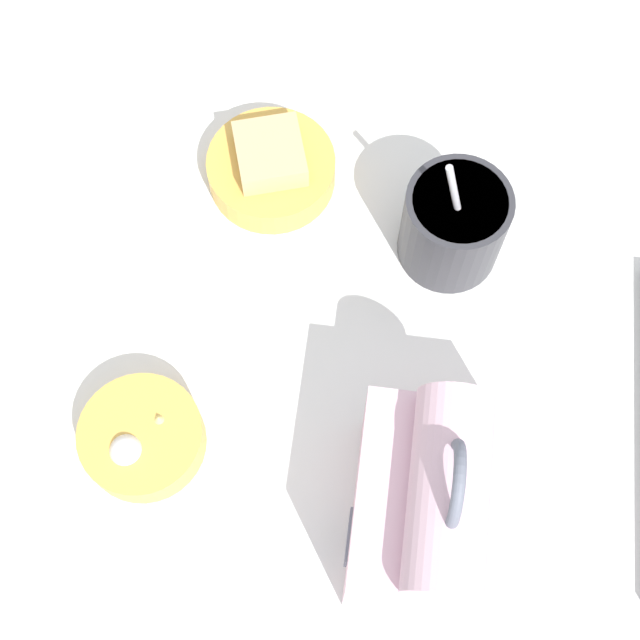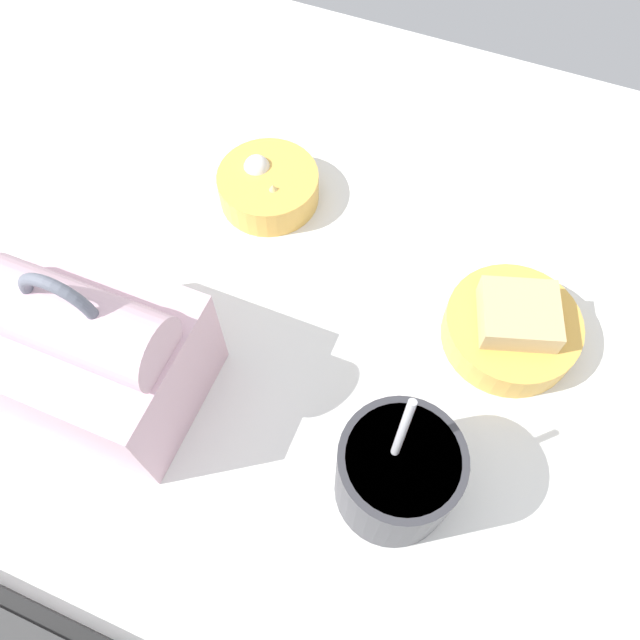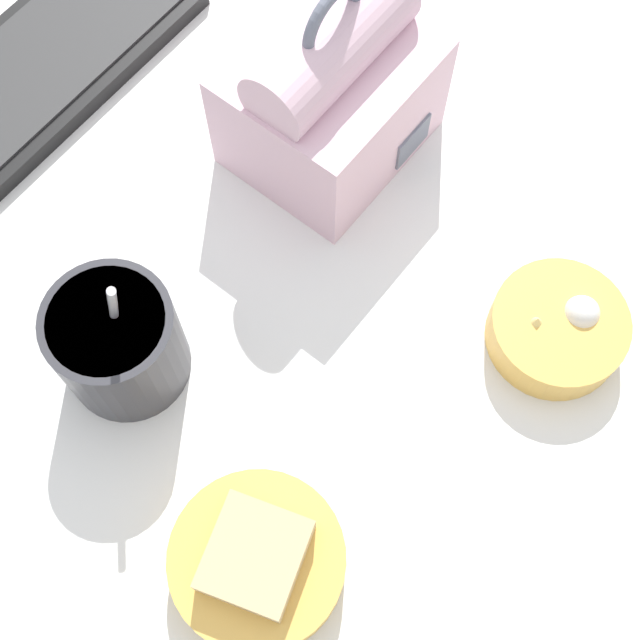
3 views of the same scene
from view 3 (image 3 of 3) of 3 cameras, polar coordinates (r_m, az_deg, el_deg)
desk_surface at (r=80.62cm, az=-1.44°, el=0.69°), size 140.00×110.00×2.00cm
keyboard at (r=95.78cm, az=-17.49°, el=15.10°), size 34.39×14.44×2.10cm
lunch_bag at (r=81.75cm, az=0.69°, el=14.31°), size 17.21×14.84×20.17cm
soup_cup at (r=74.49cm, az=-12.80°, el=-1.41°), size 10.57×10.57×17.01cm
bento_bowl_sandwich at (r=71.58cm, az=-4.04°, el=-15.09°), size 13.80×13.80×6.38cm
bento_bowl_snacks at (r=79.21cm, az=14.91°, el=-0.51°), size 11.79×11.79×5.13cm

